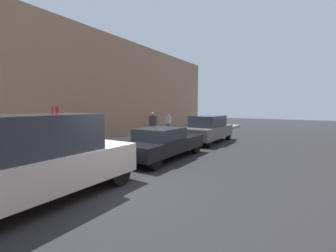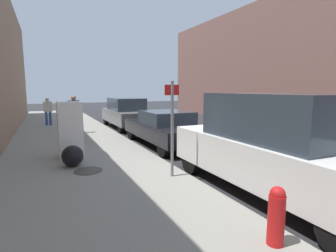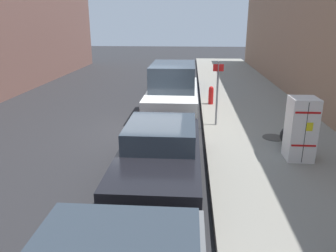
# 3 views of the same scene
# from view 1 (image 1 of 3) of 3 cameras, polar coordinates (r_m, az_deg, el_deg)

# --- Properties ---
(ground_plane) EXTENTS (80.00, 80.00, 0.00)m
(ground_plane) POSITION_cam_1_polar(r_m,az_deg,el_deg) (6.90, -13.25, -14.95)
(ground_plane) COLOR #28282B
(sidewalk_slab) EXTENTS (4.41, 44.00, 0.18)m
(sidewalk_slab) POSITION_cam_1_polar(r_m,az_deg,el_deg) (10.24, -30.44, -8.39)
(sidewalk_slab) COLOR gray
(sidewalk_slab) RESTS_ON ground
(discarded_refrigerator) EXTENTS (0.69, 0.71, 1.69)m
(discarded_refrigerator) POSITION_cam_1_polar(r_m,az_deg,el_deg) (11.69, -19.58, -1.75)
(discarded_refrigerator) COLOR white
(discarded_refrigerator) RESTS_ON sidewalk_slab
(manhole_cover) EXTENTS (0.70, 0.70, 0.02)m
(manhole_cover) POSITION_cam_1_polar(r_m,az_deg,el_deg) (10.70, -25.52, -7.10)
(manhole_cover) COLOR #47443F
(manhole_cover) RESTS_ON sidewalk_slab
(street_sign_post) EXTENTS (0.36, 0.07, 2.24)m
(street_sign_post) POSITION_cam_1_polar(r_m,az_deg,el_deg) (8.38, -26.62, -1.67)
(street_sign_post) COLOR slate
(street_sign_post) RESTS_ON sidewalk_slab
(trash_bag) EXTENTS (0.57, 0.57, 0.57)m
(trash_bag) POSITION_cam_1_polar(r_m,az_deg,el_deg) (11.22, -23.85, -5.05)
(trash_bag) COLOR black
(trash_bag) RESTS_ON sidewalk_slab
(pedestrian_walking_far) EXTENTS (0.45, 0.22, 1.57)m
(pedestrian_walking_far) POSITION_cam_1_polar(r_m,az_deg,el_deg) (18.17, 0.04, 1.05)
(pedestrian_walking_far) COLOR #2D5193
(pedestrian_walking_far) RESTS_ON sidewalk_slab
(pedestrian_standing_near) EXTENTS (0.51, 0.24, 1.78)m
(pedestrian_standing_near) POSITION_cam_1_polar(r_m,az_deg,el_deg) (14.61, -3.84, 0.63)
(pedestrian_standing_near) COLOR #2D5193
(pedestrian_standing_near) RESTS_ON sidewalk_slab
(parked_van_white) EXTENTS (1.91, 5.14, 2.15)m
(parked_van_white) POSITION_cam_1_polar(r_m,az_deg,el_deg) (6.30, -30.60, -7.40)
(parked_van_white) COLOR silver
(parked_van_white) RESTS_ON ground
(parked_sedan_dark) EXTENTS (1.88, 4.68, 1.39)m
(parked_sedan_dark) POSITION_cam_1_polar(r_m,az_deg,el_deg) (10.08, -1.48, -4.22)
(parked_sedan_dark) COLOR black
(parked_sedan_dark) RESTS_ON ground
(parked_suv_gray) EXTENTS (1.86, 4.72, 1.73)m
(parked_suv_gray) POSITION_cam_1_polar(r_m,az_deg,el_deg) (14.81, 10.10, -0.67)
(parked_suv_gray) COLOR slate
(parked_suv_gray) RESTS_ON ground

